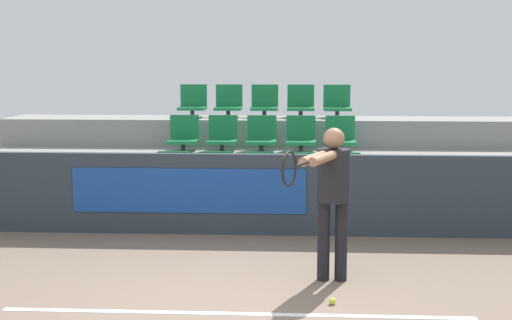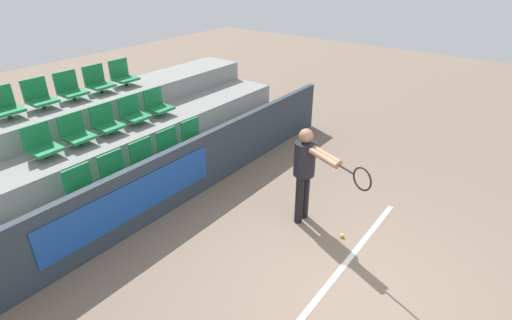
% 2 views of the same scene
% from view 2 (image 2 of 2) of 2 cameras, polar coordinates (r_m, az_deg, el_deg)
% --- Properties ---
extents(ground_plane, '(30.00, 30.00, 0.00)m').
position_cam_2_polar(ground_plane, '(5.64, 13.64, -17.44)').
color(ground_plane, '#7A6656').
extents(court_baseline, '(4.35, 0.08, 0.01)m').
position_cam_2_polar(court_baseline, '(5.71, 10.94, -16.35)').
color(court_baseline, white).
rests_on(court_baseline, ground).
extents(barrier_wall, '(9.09, 0.14, 1.08)m').
position_cam_2_polar(barrier_wall, '(6.88, -11.59, -2.54)').
color(barrier_wall, '#2D3842').
rests_on(barrier_wall, ground).
extents(bleacher_tier_front, '(8.69, 1.05, 0.45)m').
position_cam_2_polar(bleacher_tier_front, '(7.46, -14.39, -3.17)').
color(bleacher_tier_front, gray).
rests_on(bleacher_tier_front, ground).
extents(bleacher_tier_middle, '(8.69, 1.05, 0.89)m').
position_cam_2_polar(bleacher_tier_middle, '(8.13, -19.32, 0.53)').
color(bleacher_tier_middle, gray).
rests_on(bleacher_tier_middle, ground).
extents(bleacher_tier_back, '(8.69, 1.05, 1.34)m').
position_cam_2_polar(bleacher_tier_back, '(8.88, -23.45, 3.64)').
color(bleacher_tier_back, gray).
rests_on(bleacher_tier_back, ground).
extents(stadium_chair_0, '(0.46, 0.44, 0.55)m').
position_cam_2_polar(stadium_chair_0, '(6.78, -23.46, -3.58)').
color(stadium_chair_0, '#333333').
rests_on(stadium_chair_0, bleacher_tier_front).
extents(stadium_chair_1, '(0.46, 0.44, 0.55)m').
position_cam_2_polar(stadium_chair_1, '(7.04, -19.29, -1.61)').
color(stadium_chair_1, '#333333').
rests_on(stadium_chair_1, bleacher_tier_front).
extents(stadium_chair_2, '(0.46, 0.44, 0.55)m').
position_cam_2_polar(stadium_chair_2, '(7.34, -15.45, 0.22)').
color(stadium_chair_2, '#333333').
rests_on(stadium_chair_2, bleacher_tier_front).
extents(stadium_chair_3, '(0.46, 0.44, 0.55)m').
position_cam_2_polar(stadium_chair_3, '(7.68, -11.94, 1.89)').
color(stadium_chair_3, '#333333').
rests_on(stadium_chair_3, bleacher_tier_front).
extents(stadium_chair_4, '(0.46, 0.44, 0.55)m').
position_cam_2_polar(stadium_chair_4, '(8.05, -8.72, 3.41)').
color(stadium_chair_4, '#333333').
rests_on(stadium_chair_4, bleacher_tier_front).
extents(stadium_chair_5, '(0.46, 0.44, 0.55)m').
position_cam_2_polar(stadium_chair_5, '(7.45, -28.29, 2.02)').
color(stadium_chair_5, '#333333').
rests_on(stadium_chair_5, bleacher_tier_middle).
extents(stadium_chair_6, '(0.46, 0.44, 0.55)m').
position_cam_2_polar(stadium_chair_6, '(7.69, -24.32, 3.64)').
color(stadium_chair_6, '#333333').
rests_on(stadium_chair_6, bleacher_tier_middle).
extents(stadium_chair_7, '(0.46, 0.44, 0.55)m').
position_cam_2_polar(stadium_chair_7, '(7.97, -20.60, 5.14)').
color(stadium_chair_7, '#333333').
rests_on(stadium_chair_7, bleacher_tier_middle).
extents(stadium_chair_8, '(0.46, 0.44, 0.55)m').
position_cam_2_polar(stadium_chair_8, '(8.28, -17.14, 6.51)').
color(stadium_chair_8, '#333333').
rests_on(stadium_chair_8, bleacher_tier_middle).
extents(stadium_chair_9, '(0.46, 0.44, 0.55)m').
position_cam_2_polar(stadium_chair_9, '(8.63, -13.92, 7.76)').
color(stadium_chair_9, '#333333').
rests_on(stadium_chair_9, bleacher_tier_middle).
extents(stadium_chair_10, '(0.46, 0.44, 0.55)m').
position_cam_2_polar(stadium_chair_10, '(8.23, -32.28, 6.61)').
color(stadium_chair_10, '#333333').
rests_on(stadium_chair_10, bleacher_tier_back).
extents(stadium_chair_11, '(0.46, 0.44, 0.55)m').
position_cam_2_polar(stadium_chair_11, '(8.45, -28.55, 7.98)').
color(stadium_chair_11, '#333333').
rests_on(stadium_chair_11, bleacher_tier_back).
extents(stadium_chair_12, '(0.46, 0.44, 0.55)m').
position_cam_2_polar(stadium_chair_12, '(8.70, -25.01, 9.25)').
color(stadium_chair_12, '#333333').
rests_on(stadium_chair_12, bleacher_tier_back).
extents(stadium_chair_13, '(0.46, 0.44, 0.55)m').
position_cam_2_polar(stadium_chair_13, '(8.99, -21.65, 10.41)').
color(stadium_chair_13, '#333333').
rests_on(stadium_chair_13, bleacher_tier_back).
extents(stadium_chair_14, '(0.46, 0.44, 0.55)m').
position_cam_2_polar(stadium_chair_14, '(9.31, -18.49, 11.46)').
color(stadium_chair_14, '#333333').
rests_on(stadium_chair_14, bleacher_tier_back).
extents(tennis_player, '(0.69, 1.42, 1.61)m').
position_cam_2_polar(tennis_player, '(6.15, 7.28, -1.04)').
color(tennis_player, black).
rests_on(tennis_player, ground).
extents(tennis_ball, '(0.07, 0.07, 0.07)m').
position_cam_2_polar(tennis_ball, '(6.42, 12.18, -10.50)').
color(tennis_ball, '#CCDB33').
rests_on(tennis_ball, ground).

